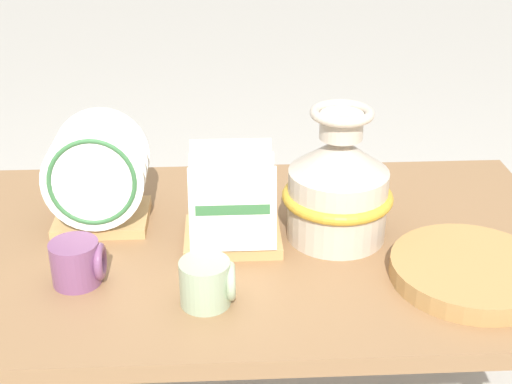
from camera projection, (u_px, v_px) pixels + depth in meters
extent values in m
cube|color=olive|center=(256.00, 248.00, 1.45)|extent=(1.28, 0.75, 0.03)
cylinder|color=olive|center=(22.00, 287.00, 1.84)|extent=(0.06, 0.06, 0.55)
cylinder|color=olive|center=(470.00, 274.00, 1.89)|extent=(0.06, 0.06, 0.55)
cylinder|color=beige|center=(337.00, 204.00, 1.43)|extent=(0.20, 0.20, 0.15)
cone|color=beige|center=(340.00, 155.00, 1.38)|extent=(0.20, 0.20, 0.07)
cylinder|color=beige|center=(341.00, 126.00, 1.35)|extent=(0.08, 0.08, 0.05)
torus|color=beige|center=(342.00, 113.00, 1.34)|extent=(0.12, 0.12, 0.02)
torus|color=gold|center=(337.00, 196.00, 1.42)|extent=(0.22, 0.22, 0.02)
cube|color=tan|center=(103.00, 218.00, 1.51)|extent=(0.19, 0.16, 0.02)
cylinder|color=tan|center=(74.00, 189.00, 1.54)|extent=(0.01, 0.01, 0.06)
cylinder|color=tan|center=(136.00, 187.00, 1.55)|extent=(0.01, 0.01, 0.06)
cylinder|color=white|center=(92.00, 182.00, 1.39)|extent=(0.20, 0.04, 0.20)
torus|color=#38703D|center=(92.00, 183.00, 1.39)|extent=(0.18, 0.04, 0.18)
cylinder|color=white|center=(96.00, 172.00, 1.43)|extent=(0.20, 0.04, 0.20)
cylinder|color=white|center=(99.00, 163.00, 1.48)|extent=(0.20, 0.04, 0.20)
cylinder|color=white|center=(102.00, 155.00, 1.52)|extent=(0.20, 0.04, 0.20)
cube|color=tan|center=(233.00, 236.00, 1.44)|extent=(0.19, 0.16, 0.02)
cylinder|color=tan|center=(199.00, 205.00, 1.47)|extent=(0.01, 0.01, 0.06)
cylinder|color=tan|center=(264.00, 204.00, 1.48)|extent=(0.01, 0.01, 0.06)
cube|color=white|center=(233.00, 210.00, 1.33)|extent=(0.16, 0.03, 0.16)
cube|color=white|center=(232.00, 193.00, 1.39)|extent=(0.16, 0.03, 0.16)
cube|color=white|center=(231.00, 178.00, 1.45)|extent=(0.16, 0.03, 0.16)
cube|color=#38703D|center=(233.00, 210.00, 1.33)|extent=(0.14, 0.01, 0.02)
cylinder|color=#AD7F47|center=(470.00, 277.00, 1.31)|extent=(0.29, 0.29, 0.01)
cylinder|color=#AD7F47|center=(470.00, 273.00, 1.31)|extent=(0.29, 0.29, 0.01)
cylinder|color=#AD7F47|center=(471.00, 269.00, 1.31)|extent=(0.29, 0.29, 0.01)
cylinder|color=#AD7F47|center=(471.00, 265.00, 1.30)|extent=(0.29, 0.29, 0.01)
cylinder|color=#7A4770|center=(75.00, 263.00, 1.29)|extent=(0.09, 0.09, 0.08)
torus|color=#7A4770|center=(100.00, 261.00, 1.29)|extent=(0.02, 0.07, 0.07)
cylinder|color=#9EB28E|center=(205.00, 283.00, 1.23)|extent=(0.09, 0.09, 0.08)
torus|color=#9EB28E|center=(231.00, 281.00, 1.23)|extent=(0.02, 0.07, 0.07)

